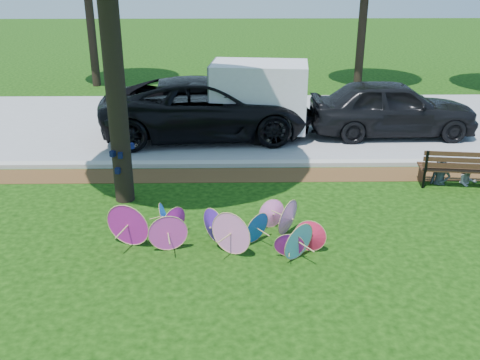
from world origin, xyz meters
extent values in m
plane|color=black|center=(0.00, 0.00, 0.00)|extent=(90.00, 90.00, 0.00)
cube|color=#472D16|center=(0.00, 4.50, 0.01)|extent=(90.00, 1.00, 0.01)
cube|color=#B7B5AD|center=(0.00, 5.20, 0.06)|extent=(90.00, 0.30, 0.12)
cube|color=gray|center=(0.00, 9.35, 0.01)|extent=(90.00, 8.00, 0.01)
cylinder|color=black|center=(-2.19, 3.03, 3.21)|extent=(0.44, 0.44, 6.42)
cone|color=red|center=(1.81, 0.53, 0.32)|extent=(0.64, 0.33, 0.64)
cone|color=#60B1E3|center=(1.53, 0.27, 0.38)|extent=(0.71, 0.67, 0.77)
cone|color=pink|center=(0.33, 0.53, 0.43)|extent=(0.80, 0.58, 0.87)
cone|color=blue|center=(-1.08, 1.57, 0.29)|extent=(0.24, 0.58, 0.58)
cone|color=#BF1D99|center=(1.40, 0.31, 0.29)|extent=(0.61, 0.30, 0.59)
cone|color=#BF1D99|center=(-0.82, 1.12, 0.34)|extent=(0.55, 0.62, 0.68)
cone|color=#BF1D99|center=(-1.68, 0.86, 0.46)|extent=(0.94, 0.51, 0.92)
cone|color=#4B1FAB|center=(-0.06, 0.88, 0.37)|extent=(0.58, 0.68, 0.75)
cone|color=pink|center=(1.51, 1.21, 0.39)|extent=(0.61, 0.76, 0.78)
cone|color=blue|center=(0.78, 0.92, 0.34)|extent=(0.62, 0.63, 0.68)
cone|color=#FB40C5|center=(-0.92, 0.65, 0.38)|extent=(0.79, 0.30, 0.77)
cone|color=pink|center=(1.18, 1.55, 0.31)|extent=(0.63, 0.42, 0.63)
imported|color=black|center=(-0.40, 7.91, 0.92)|extent=(6.83, 3.53, 1.84)
imported|color=black|center=(5.42, 7.95, 0.89)|extent=(5.24, 2.17, 1.78)
cube|color=silver|center=(1.21, 7.88, 1.31)|extent=(3.09, 2.15, 2.63)
imported|color=#353D48|center=(5.56, 3.83, 0.66)|extent=(0.55, 0.43, 1.33)
imported|color=#B2B2BC|center=(6.26, 3.83, 0.50)|extent=(0.50, 0.40, 1.00)
cylinder|color=black|center=(-5.69, 15.39, 2.50)|extent=(0.36, 0.36, 5.00)
cylinder|color=black|center=(5.98, 15.08, 2.50)|extent=(0.36, 0.36, 5.00)
camera|label=1|loc=(0.31, -8.49, 5.23)|focal=40.00mm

